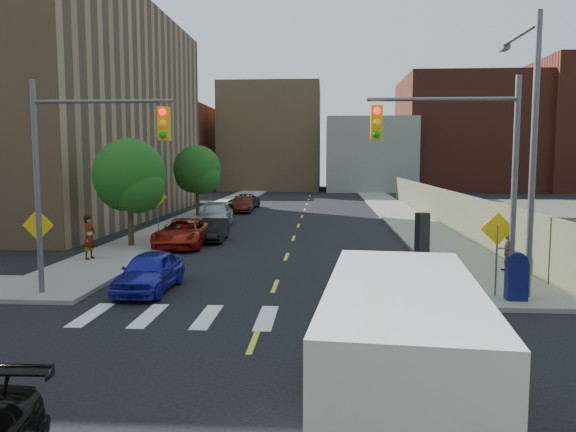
# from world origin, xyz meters

# --- Properties ---
(ground) EXTENTS (160.00, 160.00, 0.00)m
(ground) POSITION_xyz_m (0.00, 0.00, 0.00)
(ground) COLOR black
(ground) RESTS_ON ground
(sidewalk_nw) EXTENTS (3.50, 73.00, 0.15)m
(sidewalk_nw) POSITION_xyz_m (-7.75, 41.50, 0.07)
(sidewalk_nw) COLOR gray
(sidewalk_nw) RESTS_ON ground
(sidewalk_ne) EXTENTS (3.50, 73.00, 0.15)m
(sidewalk_ne) POSITION_xyz_m (7.75, 41.50, 0.07)
(sidewalk_ne) COLOR gray
(sidewalk_ne) RESTS_ON ground
(fence_north) EXTENTS (0.12, 44.00, 2.50)m
(fence_north) POSITION_xyz_m (9.60, 28.00, 1.25)
(fence_north) COLOR #6B6D4C
(fence_north) RESTS_ON ground
(building_nw) EXTENTS (22.00, 30.00, 16.00)m
(building_nw) POSITION_xyz_m (-22.00, 30.00, 8.00)
(building_nw) COLOR #8C6B4C
(building_nw) RESTS_ON ground
(bg_bldg_west) EXTENTS (14.00, 18.00, 12.00)m
(bg_bldg_west) POSITION_xyz_m (-22.00, 70.00, 6.00)
(bg_bldg_west) COLOR #592319
(bg_bldg_west) RESTS_ON ground
(bg_bldg_midwest) EXTENTS (14.00, 16.00, 15.00)m
(bg_bldg_midwest) POSITION_xyz_m (-6.00, 72.00, 7.50)
(bg_bldg_midwest) COLOR #8C6B4C
(bg_bldg_midwest) RESTS_ON ground
(bg_bldg_center) EXTENTS (12.00, 16.00, 10.00)m
(bg_bldg_center) POSITION_xyz_m (8.00, 70.00, 5.00)
(bg_bldg_center) COLOR gray
(bg_bldg_center) RESTS_ON ground
(bg_bldg_east) EXTENTS (18.00, 18.00, 16.00)m
(bg_bldg_east) POSITION_xyz_m (22.00, 72.00, 8.00)
(bg_bldg_east) COLOR #592319
(bg_bldg_east) RESTS_ON ground
(signal_nw) EXTENTS (4.59, 0.30, 7.00)m
(signal_nw) POSITION_xyz_m (-5.98, 6.00, 4.53)
(signal_nw) COLOR #59595E
(signal_nw) RESTS_ON ground
(signal_ne) EXTENTS (4.59, 0.30, 7.00)m
(signal_ne) POSITION_xyz_m (5.98, 6.00, 4.53)
(signal_ne) COLOR #59595E
(signal_ne) RESTS_ON ground
(streetlight_ne) EXTENTS (0.25, 3.70, 9.00)m
(streetlight_ne) POSITION_xyz_m (8.20, 6.90, 5.22)
(streetlight_ne) COLOR #59595E
(streetlight_ne) RESTS_ON ground
(warn_sign_nw) EXTENTS (1.06, 0.06, 2.83)m
(warn_sign_nw) POSITION_xyz_m (-7.80, 6.50, 1.99)
(warn_sign_nw) COLOR #59595E
(warn_sign_nw) RESTS_ON ground
(warn_sign_ne) EXTENTS (1.06, 0.06, 2.83)m
(warn_sign_ne) POSITION_xyz_m (7.20, 6.50, 1.99)
(warn_sign_ne) COLOR #59595E
(warn_sign_ne) RESTS_ON ground
(warn_sign_midwest) EXTENTS (1.06, 0.06, 2.83)m
(warn_sign_midwest) POSITION_xyz_m (-7.80, 20.00, 1.99)
(warn_sign_midwest) COLOR #59595E
(warn_sign_midwest) RESTS_ON ground
(tree_west_near) EXTENTS (3.66, 3.64, 5.52)m
(tree_west_near) POSITION_xyz_m (-8.00, 16.05, 3.48)
(tree_west_near) COLOR #332114
(tree_west_near) RESTS_ON ground
(tree_west_far) EXTENTS (3.66, 3.64, 5.52)m
(tree_west_far) POSITION_xyz_m (-8.00, 31.05, 3.48)
(tree_west_far) COLOR #332114
(tree_west_far) RESTS_ON ground
(parked_car_blue) EXTENTS (1.72, 4.01, 1.35)m
(parked_car_blue) POSITION_xyz_m (-4.20, 7.00, 0.68)
(parked_car_blue) COLOR #1B1B97
(parked_car_blue) RESTS_ON ground
(parked_car_black) EXTENTS (1.43, 3.77, 1.23)m
(parked_car_black) POSITION_xyz_m (-4.33, 18.62, 0.61)
(parked_car_black) COLOR black
(parked_car_black) RESTS_ON ground
(parked_car_red) EXTENTS (2.43, 5.14, 1.42)m
(parked_car_red) POSITION_xyz_m (-5.50, 16.65, 0.71)
(parked_car_red) COLOR #9E1B0F
(parked_car_red) RESTS_ON ground
(parked_car_silver) EXTENTS (2.44, 5.30, 1.50)m
(parked_car_silver) POSITION_xyz_m (-5.50, 25.19, 0.75)
(parked_car_silver) COLOR #9A9CA1
(parked_car_silver) RESTS_ON ground
(parked_car_white) EXTENTS (1.91, 3.99, 1.32)m
(parked_car_white) POSITION_xyz_m (-5.50, 27.25, 0.66)
(parked_car_white) COLOR silver
(parked_car_white) RESTS_ON ground
(parked_car_maroon) EXTENTS (1.71, 4.18, 1.35)m
(parked_car_maroon) POSITION_xyz_m (-5.05, 35.09, 0.67)
(parked_car_maroon) COLOR #43140D
(parked_car_maroon) RESTS_ON ground
(parked_car_grey) EXTENTS (2.53, 4.91, 1.32)m
(parked_car_grey) POSITION_xyz_m (-5.50, 38.59, 0.66)
(parked_car_grey) COLOR black
(parked_car_grey) RESTS_ON ground
(cargo_van) EXTENTS (2.91, 6.03, 2.67)m
(cargo_van) POSITION_xyz_m (2.94, -2.83, 1.40)
(cargo_van) COLOR white
(cargo_van) RESTS_ON ground
(mailbox) EXTENTS (0.63, 0.49, 1.50)m
(mailbox) POSITION_xyz_m (7.68, 6.00, 0.88)
(mailbox) COLOR #0E1552
(mailbox) RESTS_ON sidewalk_ne
(payphone) EXTENTS (0.68, 0.63, 1.85)m
(payphone) POSITION_xyz_m (6.30, 14.81, 1.07)
(payphone) COLOR black
(payphone) RESTS_ON sidewalk_ne
(pedestrian_west) EXTENTS (0.59, 0.78, 1.91)m
(pedestrian_west) POSITION_xyz_m (-8.47, 12.07, 1.10)
(pedestrian_west) COLOR gray
(pedestrian_west) RESTS_ON sidewalk_nw
(pedestrian_east) EXTENTS (0.83, 0.67, 1.65)m
(pedestrian_east) POSITION_xyz_m (8.88, 10.67, 0.97)
(pedestrian_east) COLOR gray
(pedestrian_east) RESTS_ON sidewalk_ne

